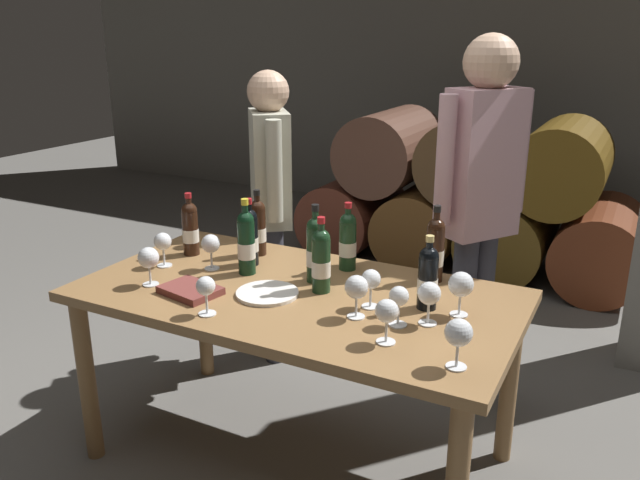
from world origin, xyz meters
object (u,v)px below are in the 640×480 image
(wine_bottle_8, at_px, (250,236))
(wine_glass_8, at_px, (459,334))
(dining_table, at_px, (297,312))
(wine_bottle_2, at_px, (315,249))
(wine_glass_7, at_px, (371,281))
(wine_glass_5, at_px, (149,259))
(wine_glass_3, at_px, (387,312))
(wine_glass_9, at_px, (206,288))
(wine_bottle_3, at_px, (246,242))
(wine_bottle_6, at_px, (190,228))
(wine_glass_2, at_px, (163,243))
(wine_bottle_5, at_px, (258,227))
(wine_glass_6, at_px, (356,288))
(wine_glass_10, at_px, (211,245))
(wine_bottle_7, at_px, (321,260))
(taster_seated_left, at_px, (271,194))
(wine_bottle_4, at_px, (428,277))
(wine_bottle_1, at_px, (435,249))
(wine_glass_0, at_px, (429,295))
(serving_plate, at_px, (267,293))
(sommelier_presenting, at_px, (480,193))
(wine_bottle_0, at_px, (348,241))
(tasting_notebook, at_px, (190,290))
(wine_glass_1, at_px, (399,298))
(wine_glass_4, at_px, (461,285))

(wine_bottle_8, bearing_deg, wine_glass_8, -23.96)
(dining_table, distance_m, wine_glass_8, 0.80)
(wine_bottle_2, bearing_deg, wine_glass_7, -24.31)
(wine_glass_5, bearing_deg, wine_bottle_2, 31.09)
(wine_bottle_2, distance_m, wine_glass_3, 0.58)
(wine_glass_5, height_order, wine_glass_9, wine_glass_5)
(wine_bottle_3, relative_size, wine_bottle_6, 1.13)
(wine_bottle_2, relative_size, wine_glass_2, 2.14)
(wine_bottle_5, relative_size, wine_glass_6, 1.90)
(wine_glass_9, xyz_separation_m, wine_glass_10, (-0.26, 0.38, 0.01))
(wine_bottle_6, distance_m, wine_glass_9, 0.67)
(wine_bottle_7, bearing_deg, wine_bottle_3, 175.16)
(taster_seated_left, bearing_deg, wine_bottle_2, -46.00)
(wine_bottle_4, relative_size, wine_glass_10, 1.81)
(wine_bottle_1, height_order, wine_glass_8, wine_bottle_1)
(wine_glass_10, bearing_deg, wine_glass_0, -5.23)
(wine_bottle_3, xyz_separation_m, wine_glass_6, (0.58, -0.18, -0.03))
(wine_bottle_1, bearing_deg, serving_plate, -139.67)
(wine_bottle_6, xyz_separation_m, wine_glass_8, (1.35, -0.45, -0.01))
(wine_bottle_6, height_order, wine_glass_6, wine_bottle_6)
(wine_glass_7, bearing_deg, wine_bottle_7, 167.50)
(wine_glass_0, distance_m, wine_glass_10, 0.99)
(wine_bottle_8, height_order, wine_glass_3, wine_bottle_8)
(wine_bottle_4, distance_m, wine_glass_6, 0.27)
(sommelier_presenting, bearing_deg, wine_bottle_4, -90.85)
(wine_glass_2, bearing_deg, dining_table, 1.86)
(wine_bottle_6, bearing_deg, wine_bottle_3, -13.16)
(wine_bottle_0, distance_m, wine_glass_6, 0.48)
(wine_bottle_3, relative_size, taster_seated_left, 0.21)
(wine_bottle_4, xyz_separation_m, wine_bottle_8, (-0.82, 0.09, 0.01))
(wine_bottle_5, relative_size, wine_glass_0, 1.94)
(wine_bottle_6, relative_size, wine_glass_6, 1.81)
(wine_glass_5, xyz_separation_m, wine_glass_6, (0.85, 0.10, -0.00))
(wine_bottle_4, relative_size, wine_glass_2, 1.86)
(wine_glass_8, xyz_separation_m, sommelier_presenting, (-0.21, 1.04, 0.17))
(wine_bottle_5, relative_size, wine_glass_3, 1.97)
(wine_bottle_0, distance_m, wine_bottle_2, 0.19)
(tasting_notebook, bearing_deg, wine_glass_6, 20.14)
(wine_glass_1, relative_size, serving_plate, 0.60)
(wine_glass_4, relative_size, wine_glass_8, 1.03)
(wine_bottle_3, xyz_separation_m, wine_glass_5, (-0.27, -0.29, -0.03))
(wine_bottle_6, relative_size, serving_plate, 1.18)
(tasting_notebook, distance_m, sommelier_presenting, 1.32)
(wine_bottle_7, relative_size, wine_glass_6, 1.91)
(dining_table, distance_m, wine_bottle_5, 0.52)
(wine_glass_4, xyz_separation_m, taster_seated_left, (-1.18, 0.65, 0.05))
(wine_glass_0, bearing_deg, taster_seated_left, 145.21)
(wine_bottle_3, xyz_separation_m, wine_bottle_7, (0.36, -0.03, -0.01))
(wine_bottle_4, height_order, wine_glass_7, wine_bottle_4)
(dining_table, distance_m, wine_glass_10, 0.48)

